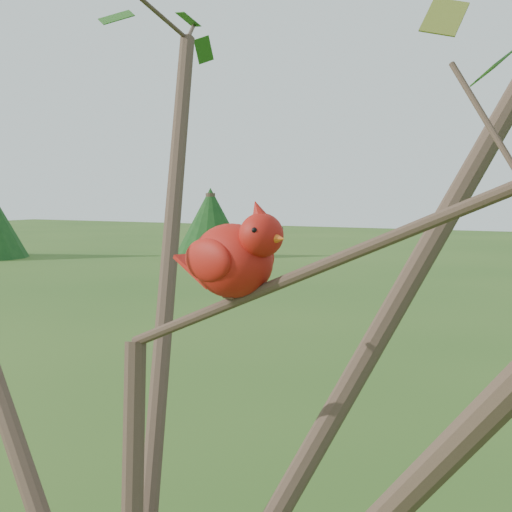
{
  "coord_description": "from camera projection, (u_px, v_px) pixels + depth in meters",
  "views": [
    {
      "loc": [
        0.72,
        -0.89,
        2.2
      ],
      "look_at": [
        0.19,
        0.07,
        2.1
      ],
      "focal_mm": 55.0,
      "sensor_mm": 36.0,
      "label": 1
    }
  ],
  "objects": [
    {
      "name": "cardinal",
      "position": [
        236.0,
        257.0,
        1.13
      ],
      "size": [
        0.22,
        0.14,
        0.16
      ],
      "rotation": [
        0.0,
        0.0,
        -0.3
      ],
      "color": "#B0190F",
      "rests_on": "ground"
    },
    {
      "name": "crabapple_tree",
      "position": [
        122.0,
        241.0,
        1.09
      ],
      "size": [
        2.35,
        2.05,
        2.95
      ],
      "color": "#3A291F",
      "rests_on": "ground"
    }
  ]
}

